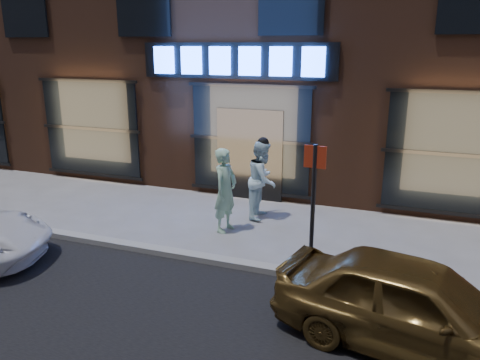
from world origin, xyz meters
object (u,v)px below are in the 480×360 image
at_px(sign_post, 313,199).
at_px(gold_sedan, 415,306).
at_px(man_bowtie, 225,190).
at_px(man_cap, 263,180).

bearing_deg(sign_post, gold_sedan, -36.42).
height_order(gold_sedan, sign_post, sign_post).
height_order(man_bowtie, sign_post, sign_post).
relative_size(man_cap, sign_post, 0.77).
relative_size(man_bowtie, sign_post, 0.78).
bearing_deg(gold_sedan, sign_post, 59.55).
xyz_separation_m(man_cap, sign_post, (1.72, -2.57, 0.52)).
bearing_deg(sign_post, man_bowtie, 152.55).
bearing_deg(man_cap, gold_sedan, -141.98).
bearing_deg(gold_sedan, man_bowtie, 64.32).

